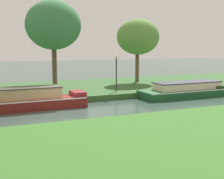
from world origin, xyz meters
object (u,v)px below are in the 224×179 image
forest_narrowboat (185,90)px  willow_tree_centre (138,37)px  maroon_barge (18,100)px  lamp_post (116,68)px  willow_tree_left (53,25)px

forest_narrowboat → willow_tree_centre: bearing=93.0°
maroon_barge → forest_narrowboat: (12.17, -0.00, -0.14)m
willow_tree_centre → lamp_post: size_ratio=2.15×
willow_tree_left → willow_tree_centre: (8.49, 2.20, -0.73)m
forest_narrowboat → willow_tree_left: size_ratio=1.00×
forest_narrowboat → willow_tree_centre: (-0.36, 6.88, 4.12)m
maroon_barge → willow_tree_centre: willow_tree_centre is taller
maroon_barge → lamp_post: size_ratio=2.77×
forest_narrowboat → lamp_post: bearing=155.0°
forest_narrowboat → lamp_post: lamp_post is taller
forest_narrowboat → willow_tree_centre: 8.03m
forest_narrowboat → willow_tree_left: bearing=152.1°
maroon_barge → willow_tree_centre: 14.24m
maroon_barge → willow_tree_left: (3.32, 4.68, 4.71)m
forest_narrowboat → lamp_post: (-4.73, 2.21, 1.64)m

